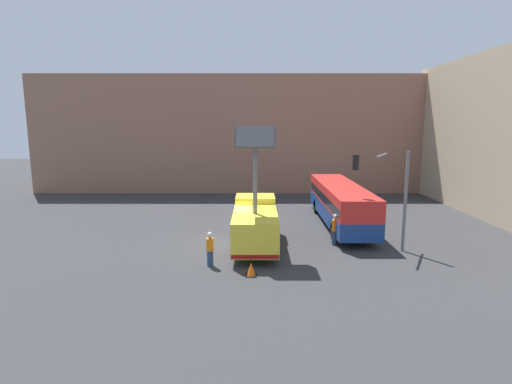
% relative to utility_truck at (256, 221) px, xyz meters
% --- Properties ---
extents(ground_plane, '(120.00, 120.00, 0.00)m').
position_rel_utility_truck_xyz_m(ground_plane, '(-1.49, 0.58, -1.56)').
color(ground_plane, '#333335').
extents(building_backdrop_far, '(44.00, 10.00, 12.27)m').
position_rel_utility_truck_xyz_m(building_backdrop_far, '(-1.49, 23.48, 4.57)').
color(building_backdrop_far, '#936651').
rests_on(building_backdrop_far, ground_plane).
extents(utility_truck, '(2.50, 7.17, 7.14)m').
position_rel_utility_truck_xyz_m(utility_truck, '(0.00, 0.00, 0.00)').
color(utility_truck, yellow).
rests_on(utility_truck, ground_plane).
extents(city_bus, '(2.61, 12.42, 2.93)m').
position_rel_utility_truck_xyz_m(city_bus, '(6.15, 5.33, 0.19)').
color(city_bus, navy).
rests_on(city_bus, ground_plane).
extents(traffic_light_pole, '(2.87, 2.62, 5.77)m').
position_rel_utility_truck_xyz_m(traffic_light_pole, '(7.58, -0.31, 2.33)').
color(traffic_light_pole, slate).
rests_on(traffic_light_pole, ground_plane).
extents(road_worker_near_truck, '(0.38, 0.38, 1.82)m').
position_rel_utility_truck_xyz_m(road_worker_near_truck, '(-2.32, -3.29, -0.65)').
color(road_worker_near_truck, navy).
rests_on(road_worker_near_truck, ground_plane).
extents(road_worker_directing, '(0.38, 0.38, 1.91)m').
position_rel_utility_truck_xyz_m(road_worker_directing, '(4.82, 0.38, -0.60)').
color(road_worker_directing, navy).
rests_on(road_worker_directing, ground_plane).
extents(traffic_cone_near_truck, '(0.56, 0.56, 0.64)m').
position_rel_utility_truck_xyz_m(traffic_cone_near_truck, '(-0.18, -4.62, -1.26)').
color(traffic_cone_near_truck, black).
rests_on(traffic_cone_near_truck, ground_plane).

